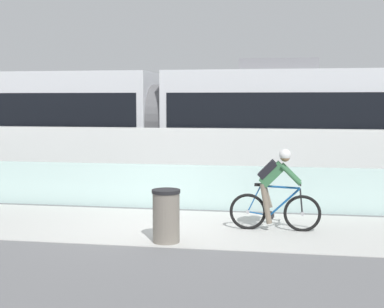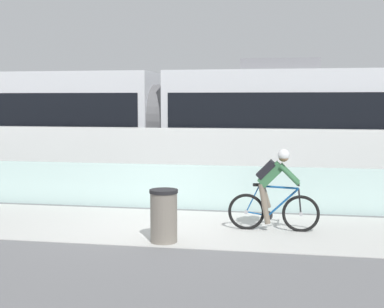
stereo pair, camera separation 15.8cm
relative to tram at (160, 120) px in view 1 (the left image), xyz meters
The scene contains 9 objects.
ground_plane 7.27m from the tram, 77.25° to the right, with size 200.00×200.00×0.00m, color slate.
bike_path_deck 7.27m from the tram, 77.25° to the right, with size 32.00×3.20×0.01m, color beige.
glass_parapet 5.41m from the tram, 72.78° to the right, with size 32.00×0.05×1.04m, color silver.
concrete_barrier_wall 3.69m from the tram, 64.16° to the right, with size 32.00×0.36×1.80m, color silver.
tram_rail_near 2.55m from the tram, 24.84° to the right, with size 32.00×0.08×0.01m, color #595654.
tram_rail_far 2.55m from the tram, 24.84° to the left, with size 32.00×0.08×0.01m, color #595654.
tram is the anchor object (origin of this frame).
cyclist_on_bike 7.94m from the tram, 60.61° to the right, with size 1.77×0.58×1.61m.
trash_bin 8.46m from the tram, 76.28° to the right, with size 0.51×0.51×0.96m.
Camera 1 is at (2.53, -10.74, 2.53)m, focal length 51.88 mm.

